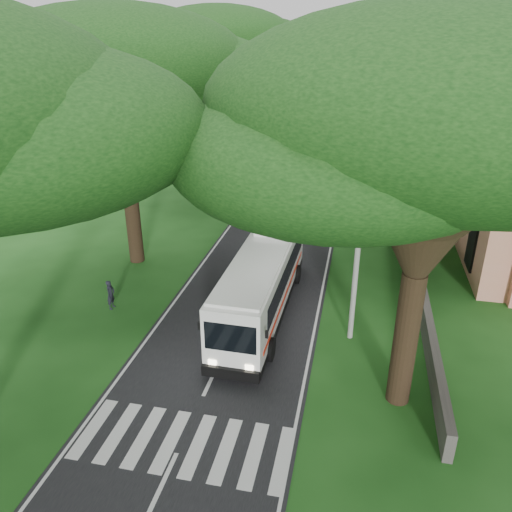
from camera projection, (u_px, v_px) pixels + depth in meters
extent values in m
plane|color=#174413|center=(199.00, 405.00, 19.29)|extent=(140.00, 140.00, 0.00)
cube|color=black|center=(292.00, 205.00, 41.57)|extent=(8.00, 120.00, 0.04)
cube|color=silver|center=(182.00, 443.00, 17.51)|extent=(8.00, 3.00, 0.01)
cube|color=#383533|center=(406.00, 209.00, 38.72)|extent=(0.35, 50.00, 1.20)
cylinder|color=gray|center=(357.00, 260.00, 21.94)|extent=(0.24, 0.24, 8.00)
cube|color=gray|center=(364.00, 186.00, 20.55)|extent=(1.60, 0.10, 0.10)
cube|color=gray|center=(362.00, 200.00, 20.79)|extent=(1.20, 0.10, 0.10)
cylinder|color=gray|center=(364.00, 158.00, 39.77)|extent=(0.24, 0.24, 8.00)
cube|color=gray|center=(368.00, 114.00, 38.37)|extent=(1.60, 0.10, 0.10)
cube|color=gray|center=(367.00, 122.00, 38.62)|extent=(1.20, 0.10, 0.10)
cylinder|color=gray|center=(367.00, 119.00, 57.60)|extent=(0.24, 0.24, 8.00)
cube|color=gray|center=(370.00, 88.00, 56.20)|extent=(1.60, 0.10, 0.10)
cube|color=gray|center=(369.00, 93.00, 56.45)|extent=(1.20, 0.10, 0.10)
cylinder|color=black|center=(133.00, 218.00, 30.34)|extent=(0.90, 0.90, 5.71)
cone|color=black|center=(124.00, 139.00, 28.39)|extent=(3.20, 3.20, 3.80)
ellipsoid|color=black|center=(116.00, 62.00, 26.71)|extent=(14.40, 14.40, 6.05)
cylinder|color=black|center=(221.00, 152.00, 46.22)|extent=(0.90, 0.90, 6.06)
cone|color=black|center=(220.00, 96.00, 44.19)|extent=(3.20, 3.20, 3.80)
ellipsoid|color=black|center=(218.00, 41.00, 42.34)|extent=(13.83, 13.83, 5.81)
cylinder|color=black|center=(252.00, 122.00, 62.52)|extent=(0.90, 0.90, 5.76)
cone|color=black|center=(252.00, 82.00, 60.55)|extent=(3.20, 3.20, 3.80)
ellipsoid|color=black|center=(252.00, 44.00, 58.85)|extent=(15.14, 15.14, 6.36)
cylinder|color=black|center=(405.00, 340.00, 18.51)|extent=(0.90, 0.90, 5.48)
cone|color=black|center=(423.00, 223.00, 16.60)|extent=(3.20, 3.20, 3.80)
ellipsoid|color=black|center=(440.00, 105.00, 15.04)|extent=(14.37, 14.37, 6.03)
cylinder|color=black|center=(398.00, 196.00, 34.42)|extent=(0.90, 0.90, 5.67)
cone|color=black|center=(407.00, 126.00, 32.48)|extent=(3.20, 3.20, 3.80)
ellipsoid|color=black|center=(415.00, 60.00, 30.82)|extent=(15.22, 15.22, 6.39)
cylinder|color=black|center=(385.00, 141.00, 50.44)|extent=(0.90, 0.90, 6.26)
cone|color=black|center=(391.00, 88.00, 48.37)|extent=(3.20, 3.20, 3.80)
ellipsoid|color=black|center=(397.00, 35.00, 46.42)|extent=(14.38, 14.38, 6.04)
cylinder|color=black|center=(390.00, 116.00, 66.38)|extent=(0.90, 0.90, 5.85)
cone|color=black|center=(394.00, 78.00, 64.40)|extent=(3.20, 3.20, 3.80)
ellipsoid|color=black|center=(398.00, 42.00, 62.65)|extent=(13.51, 13.51, 5.67)
cube|color=white|center=(262.00, 280.00, 24.91)|extent=(2.64, 11.69, 2.86)
cube|color=black|center=(263.00, 270.00, 25.00)|extent=(2.66, 9.56, 1.07)
cube|color=black|center=(262.00, 304.00, 25.48)|extent=(2.68, 11.73, 0.34)
cube|color=red|center=(262.00, 291.00, 25.18)|extent=(2.67, 10.53, 0.17)
cube|color=white|center=(262.00, 253.00, 24.30)|extent=(2.44, 11.11, 0.17)
cylinder|color=black|center=(217.00, 342.00, 22.26)|extent=(0.36, 1.07, 1.07)
cylinder|color=black|center=(270.00, 349.00, 21.76)|extent=(0.36, 1.07, 1.07)
cylinder|color=black|center=(255.00, 270.00, 28.98)|extent=(0.36, 1.07, 1.07)
cylinder|color=black|center=(297.00, 274.00, 28.48)|extent=(0.36, 1.07, 1.07)
imported|color=silver|center=(307.00, 151.00, 57.13)|extent=(2.15, 4.35, 1.43)
imported|color=navy|center=(300.00, 139.00, 63.30)|extent=(2.82, 4.53, 1.41)
imported|color=maroon|center=(338.00, 121.00, 76.21)|extent=(2.74, 5.18, 1.43)
imported|color=black|center=(111.00, 295.00, 25.76)|extent=(0.40, 0.59, 1.58)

